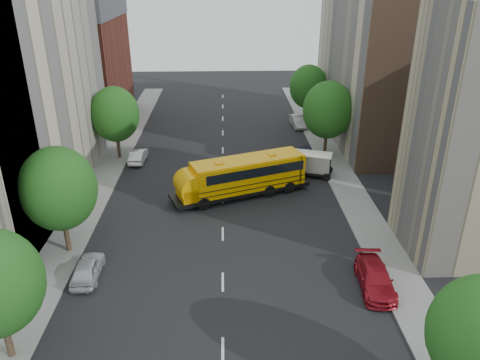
{
  "coord_description": "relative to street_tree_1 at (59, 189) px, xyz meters",
  "views": [
    {
      "loc": [
        0.28,
        -32.82,
        18.52
      ],
      "look_at": [
        1.45,
        2.0,
        2.68
      ],
      "focal_mm": 35.0,
      "sensor_mm": 36.0,
      "label": 1
    }
  ],
  "objects": [
    {
      "name": "building_left_redbrick",
      "position": [
        -7.0,
        32.0,
        1.55
      ],
      "size": [
        10.0,
        15.0,
        13.0
      ],
      "primitive_type": "cube",
      "color": "maroon",
      "rests_on": "ground"
    },
    {
      "name": "building_right_sidewall",
      "position": [
        29.0,
        13.0,
        4.05
      ],
      "size": [
        10.1,
        0.3,
        18.0
      ],
      "primitive_type": "cube",
      "color": "brown",
      "rests_on": "ground"
    },
    {
      "name": "street_tree_1",
      "position": [
        0.0,
        0.0,
        0.0
      ],
      "size": [
        5.12,
        5.12,
        7.9
      ],
      "color": "#38281C",
      "rests_on": "ground"
    },
    {
      "name": "parked_car_4",
      "position": [
        19.81,
        16.31,
        -4.23
      ],
      "size": [
        1.73,
        4.23,
        1.44
      ],
      "primitive_type": "imported",
      "rotation": [
        0.0,
        0.0,
        -0.01
      ],
      "color": "#353258",
      "rests_on": "ground"
    },
    {
      "name": "parked_car_1",
      "position": [
        2.2,
        16.93,
        -4.3
      ],
      "size": [
        1.56,
        4.03,
        1.31
      ],
      "primitive_type": "imported",
      "rotation": [
        0.0,
        0.0,
        3.1
      ],
      "color": "silver",
      "rests_on": "ground"
    },
    {
      "name": "safari_truck",
      "position": [
        18.93,
        13.0,
        -3.74
      ],
      "size": [
        5.68,
        3.41,
        2.3
      ],
      "rotation": [
        0.0,
        0.0,
        -0.31
      ],
      "color": "black",
      "rests_on": "ground"
    },
    {
      "name": "building_left_cream",
      "position": [
        -7.0,
        10.0,
        5.05
      ],
      "size": [
        10.0,
        26.0,
        20.0
      ],
      "primitive_type": "cube",
      "color": "beige",
      "rests_on": "ground"
    },
    {
      "name": "school_bus",
      "position": [
        12.49,
        8.53,
        -2.98
      ],
      "size": [
        12.64,
        7.18,
        3.53
      ],
      "rotation": [
        0.0,
        0.0,
        0.37
      ],
      "color": "black",
      "rests_on": "ground"
    },
    {
      "name": "parked_car_3",
      "position": [
        20.6,
        -4.91,
        -4.24
      ],
      "size": [
        2.3,
        5.02,
        1.42
      ],
      "primitive_type": "imported",
      "rotation": [
        0.0,
        0.0,
        -0.06
      ],
      "color": "maroon",
      "rests_on": "ground"
    },
    {
      "name": "sidewalk_left",
      "position": [
        -0.5,
        9.0,
        -4.89
      ],
      "size": [
        3.0,
        80.0,
        0.12
      ],
      "primitive_type": "cube",
      "color": "slate",
      "rests_on": "ground"
    },
    {
      "name": "sidewalk_right",
      "position": [
        22.5,
        9.0,
        -4.89
      ],
      "size": [
        3.0,
        80.0,
        0.12
      ],
      "primitive_type": "cube",
      "color": "slate",
      "rests_on": "ground"
    },
    {
      "name": "street_tree_2",
      "position": [
        0.0,
        18.0,
        -0.12
      ],
      "size": [
        4.99,
        4.99,
        7.71
      ],
      "color": "#38281C",
      "rests_on": "ground"
    },
    {
      "name": "lane_markings",
      "position": [
        11.0,
        14.0,
        -4.95
      ],
      "size": [
        0.15,
        64.0,
        0.01
      ],
      "primitive_type": "cube",
      "color": "silver",
      "rests_on": "ground"
    },
    {
      "name": "parked_car_0",
      "position": [
        2.2,
        -3.2,
        -4.26
      ],
      "size": [
        1.74,
        4.08,
        1.38
      ],
      "primitive_type": "imported",
      "rotation": [
        0.0,
        0.0,
        3.17
      ],
      "color": "#B9B8C0",
      "rests_on": "ground"
    },
    {
      "name": "parked_car_5",
      "position": [
        20.6,
        28.19,
        -4.23
      ],
      "size": [
        1.85,
        4.47,
        1.44
      ],
      "primitive_type": "imported",
      "rotation": [
        0.0,
        0.0,
        0.08
      ],
      "color": "gray",
      "rests_on": "ground"
    },
    {
      "name": "ground",
      "position": [
        11.0,
        4.0,
        -4.95
      ],
      "size": [
        120.0,
        120.0,
        0.0
      ],
      "primitive_type": "plane",
      "color": "black",
      "rests_on": "ground"
    },
    {
      "name": "street_tree_5",
      "position": [
        22.0,
        30.0,
        -0.25
      ],
      "size": [
        4.86,
        4.86,
        7.51
      ],
      "color": "#38281C",
      "rests_on": "ground"
    },
    {
      "name": "street_tree_4",
      "position": [
        22.0,
        18.0,
        0.12
      ],
      "size": [
        5.25,
        5.25,
        8.1
      ],
      "color": "#38281C",
      "rests_on": "ground"
    },
    {
      "name": "building_right_far",
      "position": [
        29.0,
        24.0,
        4.05
      ],
      "size": [
        10.0,
        22.0,
        18.0
      ],
      "primitive_type": "cube",
      "color": "#C2B097",
      "rests_on": "ground"
    }
  ]
}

